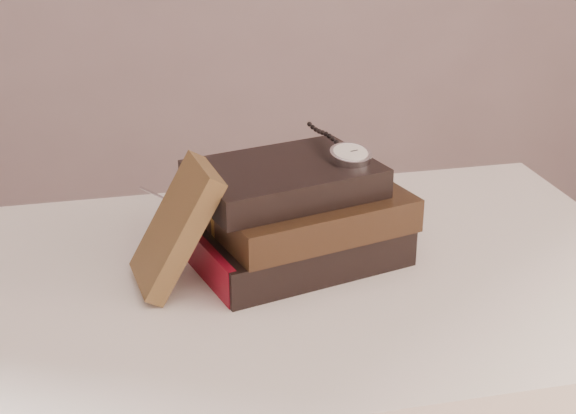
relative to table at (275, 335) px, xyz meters
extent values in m
cube|color=white|center=(0.00, 0.00, 0.07)|extent=(1.00, 0.60, 0.04)
cube|color=white|center=(0.00, 0.00, 0.01)|extent=(0.88, 0.49, 0.08)
cylinder|color=white|center=(0.45, 0.25, -0.30)|extent=(0.05, 0.05, 0.71)
cube|color=black|center=(0.04, 0.03, 0.12)|extent=(0.30, 0.24, 0.05)
cube|color=beige|center=(0.04, 0.04, 0.12)|extent=(0.29, 0.22, 0.04)
cube|color=gold|center=(-0.09, 0.03, 0.12)|extent=(0.01, 0.01, 0.05)
cube|color=maroon|center=(-0.09, 0.00, 0.12)|extent=(0.05, 0.16, 0.05)
cube|color=black|center=(0.05, 0.03, 0.16)|extent=(0.28, 0.22, 0.04)
cube|color=beige|center=(0.05, 0.03, 0.16)|extent=(0.27, 0.21, 0.03)
cube|color=gold|center=(-0.07, 0.02, 0.16)|extent=(0.01, 0.01, 0.04)
cube|color=black|center=(0.02, 0.04, 0.20)|extent=(0.26, 0.21, 0.04)
cube|color=beige|center=(0.03, 0.04, 0.20)|extent=(0.25, 0.19, 0.03)
cube|color=gold|center=(-0.09, 0.04, 0.20)|extent=(0.01, 0.01, 0.04)
cube|color=#46311B|center=(-0.12, 0.00, 0.17)|extent=(0.12, 0.12, 0.16)
cylinder|color=silver|center=(0.11, 0.04, 0.23)|extent=(0.07, 0.07, 0.02)
cylinder|color=white|center=(0.11, 0.04, 0.23)|extent=(0.05, 0.05, 0.01)
torus|color=silver|center=(0.11, 0.04, 0.23)|extent=(0.06, 0.06, 0.01)
cylinder|color=silver|center=(0.10, 0.07, 0.23)|extent=(0.01, 0.01, 0.01)
cube|color=black|center=(0.11, 0.04, 0.24)|extent=(0.01, 0.01, 0.00)
cube|color=black|center=(0.11, 0.04, 0.24)|extent=(0.01, 0.00, 0.00)
sphere|color=black|center=(0.10, 0.07, 0.24)|extent=(0.01, 0.01, 0.01)
sphere|color=black|center=(0.10, 0.09, 0.24)|extent=(0.01, 0.01, 0.01)
sphere|color=black|center=(0.10, 0.10, 0.24)|extent=(0.01, 0.01, 0.01)
sphere|color=black|center=(0.09, 0.11, 0.24)|extent=(0.01, 0.01, 0.01)
sphere|color=black|center=(0.09, 0.12, 0.24)|extent=(0.01, 0.01, 0.01)
sphere|color=black|center=(0.09, 0.13, 0.23)|extent=(0.01, 0.01, 0.01)
sphere|color=black|center=(0.09, 0.14, 0.23)|extent=(0.01, 0.01, 0.01)
sphere|color=black|center=(0.09, 0.15, 0.23)|extent=(0.01, 0.01, 0.01)
sphere|color=black|center=(0.09, 0.16, 0.24)|extent=(0.01, 0.01, 0.01)
torus|color=silver|center=(-0.10, 0.08, 0.17)|extent=(0.05, 0.03, 0.05)
torus|color=silver|center=(-0.05, 0.10, 0.17)|extent=(0.05, 0.03, 0.05)
cylinder|color=silver|center=(-0.07, 0.09, 0.17)|extent=(0.02, 0.01, 0.00)
cylinder|color=silver|center=(-0.14, 0.14, 0.16)|extent=(0.03, 0.11, 0.03)
cylinder|color=silver|center=(-0.04, 0.16, 0.16)|extent=(0.03, 0.11, 0.03)
camera|label=1|loc=(-0.19, -0.91, 0.59)|focal=51.44mm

